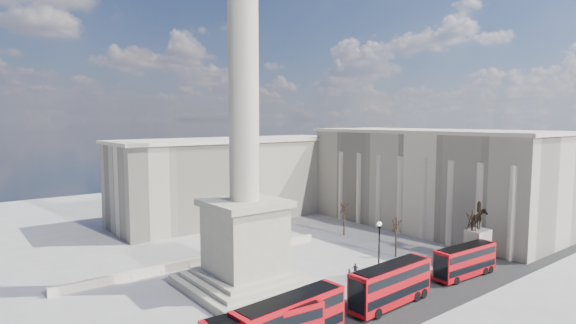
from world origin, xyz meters
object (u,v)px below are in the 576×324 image
(pedestrian_standing, at_px, (472,254))
(pedestrian_walking, at_px, (349,275))
(nelsons_column, at_px, (244,183))
(victorian_lamp, at_px, (379,244))
(red_bus_c, at_px, (391,284))
(red_bus_d, at_px, (466,261))
(equestrian_statue, at_px, (478,241))
(pedestrian_crossing, at_px, (355,269))
(red_bus_b, at_px, (291,322))

(pedestrian_standing, bearing_deg, pedestrian_walking, -19.91)
(nelsons_column, relative_size, victorian_lamp, 6.83)
(red_bus_c, distance_m, pedestrian_standing, 22.38)
(victorian_lamp, xyz_separation_m, pedestrian_walking, (-4.22, 1.17, -3.52))
(red_bus_d, relative_size, equestrian_statue, 1.16)
(equestrian_statue, xyz_separation_m, pedestrian_walking, (-19.94, 6.02, -2.35))
(nelsons_column, xyz_separation_m, pedestrian_crossing, (13.51, -5.65, -12.08))
(nelsons_column, relative_size, pedestrian_walking, 31.97)
(red_bus_b, bearing_deg, red_bus_c, -2.20)
(red_bus_d, xyz_separation_m, equestrian_statue, (7.03, 2.30, 0.95))
(equestrian_statue, bearing_deg, victorian_lamp, 162.86)
(red_bus_c, bearing_deg, equestrian_statue, 3.34)
(red_bus_c, distance_m, victorian_lamp, 9.55)
(equestrian_statue, height_order, pedestrian_crossing, equestrian_statue)
(red_bus_c, distance_m, equestrian_statue, 21.98)
(nelsons_column, relative_size, red_bus_b, 4.21)
(pedestrian_crossing, bearing_deg, equestrian_statue, -137.09)
(pedestrian_walking, xyz_separation_m, pedestrian_standing, (20.18, -5.02, 0.06))
(red_bus_b, distance_m, red_bus_d, 29.35)
(red_bus_c, distance_m, pedestrian_walking, 8.62)
(red_bus_d, bearing_deg, equestrian_statue, 21.38)
(red_bus_b, height_order, pedestrian_standing, red_bus_b)
(red_bus_d, relative_size, victorian_lamp, 1.42)
(pedestrian_walking, bearing_deg, red_bus_d, -17.87)
(red_bus_d, distance_m, pedestrian_standing, 8.09)
(pedestrian_walking, height_order, pedestrian_standing, pedestrian_standing)
(nelsons_column, bearing_deg, pedestrian_crossing, -22.69)
(red_bus_d, height_order, pedestrian_walking, red_bus_d)
(red_bus_c, bearing_deg, pedestrian_crossing, 64.39)
(red_bus_d, distance_m, victorian_lamp, 11.45)
(victorian_lamp, distance_m, pedestrian_walking, 5.62)
(red_bus_d, relative_size, pedestrian_standing, 6.18)
(victorian_lamp, distance_m, pedestrian_standing, 16.77)
(victorian_lamp, bearing_deg, red_bus_b, -159.81)
(pedestrian_crossing, bearing_deg, red_bus_b, 91.32)
(red_bus_b, xyz_separation_m, pedestrian_walking, (16.43, 8.77, -1.71))
(nelsons_column, distance_m, pedestrian_standing, 35.84)
(victorian_lamp, bearing_deg, red_bus_c, -131.00)
(pedestrian_walking, bearing_deg, red_bus_c, -88.18)
(victorian_lamp, relative_size, pedestrian_walking, 4.68)
(pedestrian_crossing, bearing_deg, victorian_lamp, -157.72)
(pedestrian_standing, relative_size, pedestrian_crossing, 1.00)
(red_bus_d, relative_size, pedestrian_walking, 6.64)
(equestrian_statue, relative_size, pedestrian_standing, 5.32)
(nelsons_column, bearing_deg, pedestrian_walking, -29.28)
(red_bus_c, bearing_deg, nelsons_column, 120.74)
(red_bus_d, distance_m, equestrian_statue, 7.45)
(red_bus_b, xyz_separation_m, pedestrian_standing, (36.61, 3.75, -1.65))
(red_bus_c, relative_size, pedestrian_crossing, 6.91)
(red_bus_c, distance_m, red_bus_d, 14.83)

